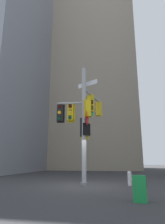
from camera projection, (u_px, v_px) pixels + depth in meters
ground at (84, 186)px, 11.18m from camera, size 120.00×120.00×0.00m
building_mid_block at (93, 33)px, 40.42m from camera, size 14.91×14.91×52.25m
signal_pole_assembly at (84, 117)px, 12.54m from camera, size 2.55×3.47×7.02m
fire_hydrant at (130, 178)px, 11.23m from camera, size 0.33×0.23×0.78m
newspaper_box at (139, 189)px, 6.82m from camera, size 0.45×0.36×0.86m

